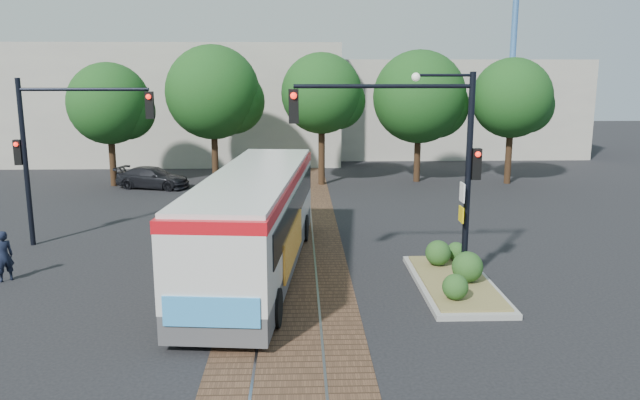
{
  "coord_description": "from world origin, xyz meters",
  "views": [
    {
      "loc": [
        0.23,
        -18.32,
        6.23
      ],
      "look_at": [
        1.0,
        3.99,
        1.6
      ],
      "focal_mm": 35.0,
      "sensor_mm": 36.0,
      "label": 1
    }
  ],
  "objects_px": {
    "city_bus": "(256,217)",
    "traffic_island": "(455,275)",
    "signal_pole_main": "(427,145)",
    "parked_car": "(153,178)",
    "officer": "(3,256)",
    "signal_pole_left": "(56,139)"
  },
  "relations": [
    {
      "from": "signal_pole_left",
      "to": "signal_pole_main",
      "type": "bearing_deg",
      "value": -21.45
    },
    {
      "from": "officer",
      "to": "parked_car",
      "type": "relative_size",
      "value": 0.39
    },
    {
      "from": "traffic_island",
      "to": "signal_pole_left",
      "type": "bearing_deg",
      "value": 159.64
    },
    {
      "from": "officer",
      "to": "parked_car",
      "type": "height_order",
      "value": "officer"
    },
    {
      "from": "city_bus",
      "to": "traffic_island",
      "type": "bearing_deg",
      "value": -8.72
    },
    {
      "from": "traffic_island",
      "to": "officer",
      "type": "bearing_deg",
      "value": 176.36
    },
    {
      "from": "signal_pole_main",
      "to": "officer",
      "type": "height_order",
      "value": "signal_pole_main"
    },
    {
      "from": "city_bus",
      "to": "parked_car",
      "type": "bearing_deg",
      "value": 119.86
    },
    {
      "from": "city_bus",
      "to": "parked_car",
      "type": "distance_m",
      "value": 16.0
    },
    {
      "from": "signal_pole_left",
      "to": "parked_car",
      "type": "relative_size",
      "value": 1.51
    },
    {
      "from": "signal_pole_left",
      "to": "officer",
      "type": "xyz_separation_m",
      "value": [
        -0.29,
        -4.04,
        -3.08
      ]
    },
    {
      "from": "signal_pole_left",
      "to": "city_bus",
      "type": "bearing_deg",
      "value": -24.95
    },
    {
      "from": "city_bus",
      "to": "signal_pole_main",
      "type": "bearing_deg",
      "value": -10.39
    },
    {
      "from": "signal_pole_main",
      "to": "city_bus",
      "type": "bearing_deg",
      "value": 163.96
    },
    {
      "from": "traffic_island",
      "to": "signal_pole_main",
      "type": "height_order",
      "value": "signal_pole_main"
    },
    {
      "from": "city_bus",
      "to": "officer",
      "type": "relative_size",
      "value": 7.77
    },
    {
      "from": "officer",
      "to": "parked_car",
      "type": "xyz_separation_m",
      "value": [
        1.0,
        15.21,
        -0.2
      ]
    },
    {
      "from": "city_bus",
      "to": "officer",
      "type": "xyz_separation_m",
      "value": [
        -7.54,
        -0.66,
        -1.0
      ]
    },
    {
      "from": "traffic_island",
      "to": "parked_car",
      "type": "relative_size",
      "value": 1.31
    },
    {
      "from": "city_bus",
      "to": "signal_pole_main",
      "type": "distance_m",
      "value": 5.71
    },
    {
      "from": "signal_pole_left",
      "to": "officer",
      "type": "height_order",
      "value": "signal_pole_left"
    },
    {
      "from": "officer",
      "to": "signal_pole_main",
      "type": "bearing_deg",
      "value": 135.42
    }
  ]
}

